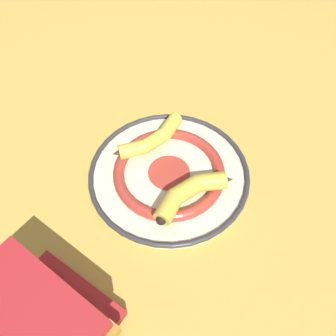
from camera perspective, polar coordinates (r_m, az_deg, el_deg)
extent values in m
plane|color=gold|center=(0.72, -2.00, 0.02)|extent=(2.80, 2.80, 0.00)
cylinder|color=beige|center=(0.69, 0.00, -1.39)|extent=(0.33, 0.33, 0.02)
torus|color=#AD382D|center=(0.68, 0.00, -0.78)|extent=(0.24, 0.24, 0.02)
cylinder|color=#AD382D|center=(0.69, 0.00, -0.93)|extent=(0.09, 0.09, 0.00)
torus|color=#333338|center=(0.69, 0.00, -0.85)|extent=(0.34, 0.34, 0.01)
cylinder|color=gold|center=(0.64, 7.59, -2.34)|extent=(0.06, 0.06, 0.04)
cylinder|color=gold|center=(0.63, 3.24, -3.81)|extent=(0.06, 0.05, 0.04)
cylinder|color=gold|center=(0.61, 0.04, -7.00)|extent=(0.06, 0.05, 0.04)
sphere|color=gold|center=(0.64, 5.21, -2.61)|extent=(0.04, 0.04, 0.04)
sphere|color=gold|center=(0.62, 1.22, -5.04)|extent=(0.04, 0.04, 0.04)
cone|color=#472D19|center=(0.65, 9.94, -2.06)|extent=(0.04, 0.04, 0.03)
sphere|color=black|center=(0.59, -1.19, -9.03)|extent=(0.02, 0.02, 0.02)
cylinder|color=yellow|center=(0.69, -6.27, 3.20)|extent=(0.06, 0.05, 0.03)
cylinder|color=yellow|center=(0.70, -2.28, 4.86)|extent=(0.06, 0.04, 0.03)
cylinder|color=yellow|center=(0.73, 0.45, 7.36)|extent=(0.06, 0.04, 0.03)
sphere|color=yellow|center=(0.69, -4.06, 3.75)|extent=(0.03, 0.03, 0.03)
sphere|color=yellow|center=(0.71, -0.55, 5.94)|extent=(0.03, 0.03, 0.03)
cone|color=#472D19|center=(0.69, -8.49, 2.65)|extent=(0.04, 0.03, 0.02)
sphere|color=black|center=(0.75, 1.42, 8.72)|extent=(0.02, 0.02, 0.02)
cube|color=#AD2328|center=(0.61, -19.25, -23.64)|extent=(0.17, 0.20, 0.02)
cube|color=white|center=(0.61, -19.56, -23.36)|extent=(0.16, 0.19, 0.02)
cube|color=#B28933|center=(0.58, -20.31, -23.57)|extent=(0.14, 0.21, 0.03)
cube|color=white|center=(0.58, -20.67, -23.24)|extent=(0.13, 0.20, 0.03)
cube|color=#AD2328|center=(0.55, -22.39, -23.41)|extent=(0.15, 0.19, 0.03)
cube|color=white|center=(0.56, -22.71, -23.11)|extent=(0.14, 0.18, 0.02)
cube|color=#AD2328|center=(0.53, -23.56, -22.42)|extent=(0.15, 0.22, 0.03)
cube|color=white|center=(0.53, -23.92, -22.04)|extent=(0.14, 0.21, 0.02)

